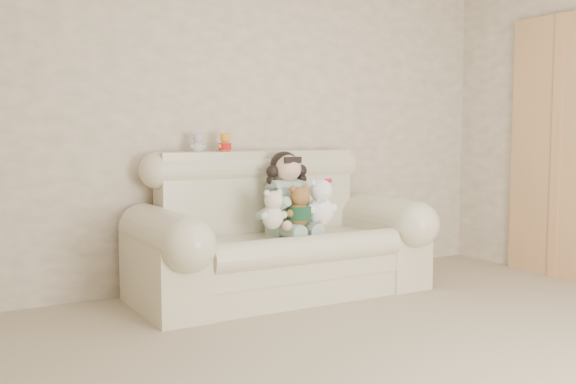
# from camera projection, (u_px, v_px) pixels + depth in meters

# --- Properties ---
(wall_back) EXTENTS (4.50, 0.00, 4.50)m
(wall_back) POSITION_uv_depth(u_px,v_px,m) (248.00, 115.00, 5.09)
(wall_back) COLOR beige
(wall_back) RESTS_ON ground
(sofa) EXTENTS (2.10, 0.95, 1.03)m
(sofa) POSITION_uv_depth(u_px,v_px,m) (281.00, 224.00, 4.73)
(sofa) COLOR beige
(sofa) RESTS_ON floor
(door_panel) EXTENTS (0.06, 0.90, 2.10)m
(door_panel) POSITION_uv_depth(u_px,v_px,m) (559.00, 147.00, 5.27)
(door_panel) COLOR #AD754A
(door_panel) RESTS_ON floor
(seated_child) EXTENTS (0.43, 0.50, 0.62)m
(seated_child) POSITION_uv_depth(u_px,v_px,m) (287.00, 192.00, 4.83)
(seated_child) COLOR #337A63
(seated_child) RESTS_ON sofa
(brown_teddy) EXTENTS (0.27, 0.24, 0.35)m
(brown_teddy) POSITION_uv_depth(u_px,v_px,m) (299.00, 202.00, 4.66)
(brown_teddy) COLOR brown
(brown_teddy) RESTS_ON sofa
(white_cat) EXTENTS (0.30, 0.26, 0.40)m
(white_cat) POSITION_uv_depth(u_px,v_px,m) (320.00, 197.00, 4.75)
(white_cat) COLOR white
(white_cat) RESTS_ON sofa
(cream_teddy) EXTENTS (0.25, 0.22, 0.32)m
(cream_teddy) POSITION_uv_depth(u_px,v_px,m) (273.00, 206.00, 4.56)
(cream_teddy) COLOR white
(cream_teddy) RESTS_ON sofa
(yellow_mini_bear) EXTENTS (0.14, 0.11, 0.19)m
(yellow_mini_bear) POSITION_uv_depth(u_px,v_px,m) (225.00, 141.00, 4.84)
(yellow_mini_bear) COLOR yellow
(yellow_mini_bear) RESTS_ON sofa
(grey_mini_plush) EXTENTS (0.15, 0.13, 0.19)m
(grey_mini_plush) POSITION_uv_depth(u_px,v_px,m) (197.00, 141.00, 4.74)
(grey_mini_plush) COLOR #BABAC1
(grey_mini_plush) RESTS_ON sofa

